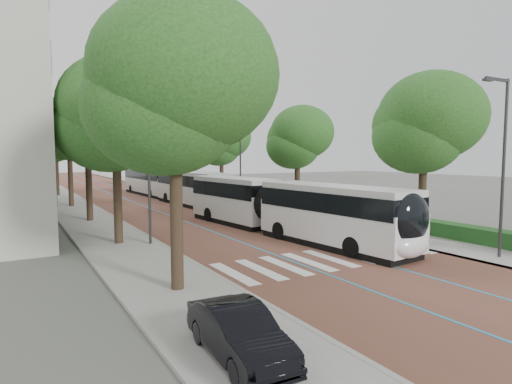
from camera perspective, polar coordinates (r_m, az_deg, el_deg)
ground at (r=19.33m, az=11.30°, el=-9.41°), size 160.00×160.00×0.00m
road at (r=55.60m, az=-17.20°, el=-0.15°), size 11.00×140.00×0.02m
sidewalk_left at (r=54.40m, az=-24.91°, el=-0.44°), size 4.00×140.00×0.12m
sidewalk_right at (r=57.74m, az=-9.94°, el=0.24°), size 4.00×140.00×0.12m
kerb_left at (r=54.61m, az=-22.93°, el=-0.35°), size 0.20×140.00×0.14m
kerb_right at (r=57.11m, az=-11.72°, el=0.15°), size 0.20×140.00×0.14m
zebra_crossing at (r=20.19m, az=9.82°, el=-8.70°), size 10.55×3.60×0.01m
lane_line_left at (r=55.26m, az=-18.81°, el=-0.21°), size 0.12×126.00×0.01m
lane_line_right at (r=55.98m, az=-15.61°, el=-0.06°), size 0.12×126.00×0.01m
hedge at (r=26.06m, az=26.52°, el=-4.94°), size 1.20×14.00×0.80m
streetlight_near at (r=22.03m, az=29.95°, el=4.44°), size 1.82×0.20×8.00m
streetlight_far at (r=40.72m, az=-2.32°, el=5.05°), size 1.82×0.20×8.00m
lamp_post_left at (r=22.88m, az=-14.10°, el=3.20°), size 0.14×0.14×8.00m
trees_left at (r=36.91m, az=-22.70°, el=7.66°), size 6.42×61.00×9.55m
trees_right at (r=39.77m, az=0.23°, el=7.14°), size 5.84×47.43×8.98m
lead_bus at (r=25.37m, az=4.09°, el=-2.15°), size 4.23×18.55×3.20m
bus_queued_0 at (r=40.02m, az=-8.18°, el=0.43°), size 3.01×12.49×3.20m
bus_queued_1 at (r=52.03m, az=-13.79°, el=1.38°), size 3.07×12.50×3.20m
parked_car at (r=10.30m, az=-2.29°, el=-18.17°), size 1.45×3.74×1.22m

